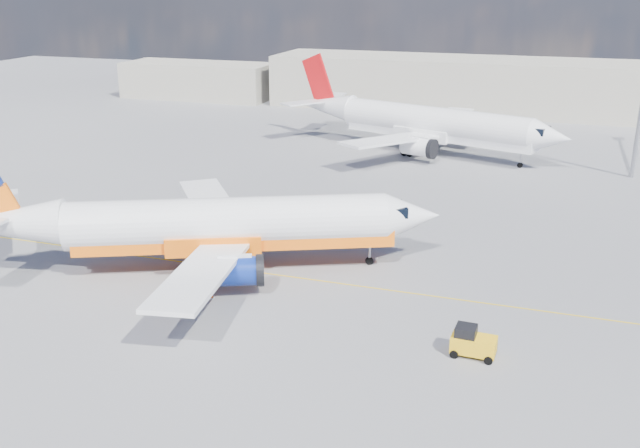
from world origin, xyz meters
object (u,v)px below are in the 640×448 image
(second_jet, at_px, (427,123))
(traffic_cone, at_px, (210,294))
(main_jet, at_px, (213,225))
(gse_tug, at_px, (472,342))

(second_jet, distance_m, traffic_cone, 45.71)
(main_jet, bearing_deg, traffic_cone, -91.16)
(second_jet, xyz_separation_m, traffic_cone, (-5.85, -45.21, -3.31))
(main_jet, relative_size, traffic_cone, 52.49)
(gse_tug, bearing_deg, traffic_cone, 175.43)
(gse_tug, relative_size, traffic_cone, 3.94)
(main_jet, relative_size, gse_tug, 13.33)
(main_jet, distance_m, gse_tug, 20.48)
(gse_tug, xyz_separation_m, traffic_cone, (-17.40, 2.15, -0.52))
(main_jet, distance_m, traffic_cone, 5.69)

